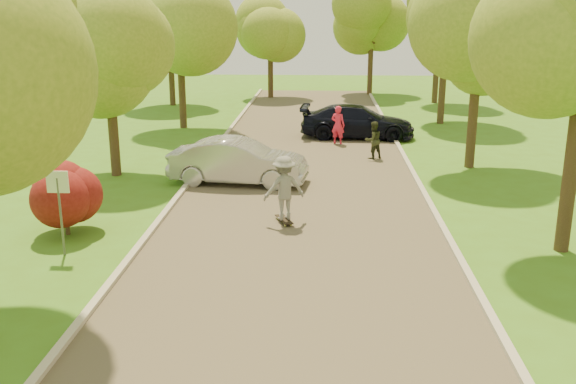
% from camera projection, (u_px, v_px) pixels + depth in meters
% --- Properties ---
extents(ground, '(100.00, 100.00, 0.00)m').
position_uv_depth(ground, '(285.00, 340.00, 12.00)').
color(ground, '#42721B').
rests_on(ground, ground).
extents(road, '(8.00, 60.00, 0.01)m').
position_uv_depth(road, '(300.00, 210.00, 19.68)').
color(road, '#4C4438').
rests_on(road, ground).
extents(curb_left, '(0.18, 60.00, 0.12)m').
position_uv_depth(curb_left, '(170.00, 207.00, 19.87)').
color(curb_left, '#B2AD9E').
rests_on(curb_left, ground).
extents(curb_right, '(0.18, 60.00, 0.12)m').
position_uv_depth(curb_right, '(434.00, 211.00, 19.45)').
color(curb_right, '#B2AD9E').
rests_on(curb_right, ground).
extents(street_sign, '(0.55, 0.06, 2.17)m').
position_uv_depth(street_sign, '(59.00, 195.00, 15.71)').
color(street_sign, '#59595E').
rests_on(street_sign, ground).
extents(red_shrub, '(1.70, 1.70, 1.95)m').
position_uv_depth(red_shrub, '(64.00, 196.00, 17.30)').
color(red_shrub, '#382619').
rests_on(red_shrub, ground).
extents(tree_l_midb, '(4.30, 4.20, 6.62)m').
position_uv_depth(tree_l_midb, '(112.00, 49.00, 22.61)').
color(tree_l_midb, '#382619').
rests_on(tree_l_midb, ground).
extents(tree_l_far, '(4.92, 4.80, 7.79)m').
position_uv_depth(tree_l_far, '(183.00, 19.00, 31.95)').
color(tree_l_far, '#382619').
rests_on(tree_l_far, ground).
extents(tree_r_midb, '(4.51, 4.40, 7.01)m').
position_uv_depth(tree_r_midb, '(484.00, 39.00, 23.76)').
color(tree_r_midb, '#382619').
rests_on(tree_r_midb, ground).
extents(tree_r_far, '(5.33, 5.20, 8.34)m').
position_uv_depth(tree_r_far, '(452.00, 12.00, 33.06)').
color(tree_r_far, '#382619').
rests_on(tree_r_far, ground).
extents(tree_bg_a, '(5.12, 5.00, 7.72)m').
position_uv_depth(tree_bg_a, '(172.00, 20.00, 39.79)').
color(tree_bg_a, '#382619').
rests_on(tree_bg_a, ground).
extents(tree_bg_b, '(5.12, 5.00, 7.95)m').
position_uv_depth(tree_bg_b, '(443.00, 16.00, 40.77)').
color(tree_bg_b, '#382619').
rests_on(tree_bg_b, ground).
extents(tree_bg_c, '(4.92, 4.80, 7.33)m').
position_uv_depth(tree_bg_c, '(273.00, 23.00, 43.40)').
color(tree_bg_c, '#382619').
rests_on(tree_bg_c, ground).
extents(tree_bg_d, '(5.12, 5.00, 7.72)m').
position_uv_depth(tree_bg_d, '(375.00, 19.00, 44.88)').
color(tree_bg_d, '#382619').
rests_on(tree_bg_d, ground).
extents(silver_sedan, '(4.97, 2.19, 1.59)m').
position_uv_depth(silver_sedan, '(238.00, 162.00, 22.53)').
color(silver_sedan, '#A8A8AC').
rests_on(silver_sedan, ground).
extents(dark_sedan, '(5.53, 2.53, 1.57)m').
position_uv_depth(dark_sedan, '(357.00, 122.00, 30.58)').
color(dark_sedan, black).
rests_on(dark_sedan, ground).
extents(longboard, '(0.60, 0.98, 0.11)m').
position_uv_depth(longboard, '(284.00, 220.00, 18.51)').
color(longboard, black).
rests_on(longboard, ground).
extents(skateboarder, '(1.37, 1.09, 1.86)m').
position_uv_depth(skateboarder, '(284.00, 188.00, 18.25)').
color(skateboarder, gray).
rests_on(skateboarder, longboard).
extents(person_striped, '(0.76, 0.65, 1.76)m').
position_uv_depth(person_striped, '(338.00, 125.00, 29.12)').
color(person_striped, '#E22144').
rests_on(person_striped, ground).
extents(person_olive, '(0.94, 0.87, 1.55)m').
position_uv_depth(person_olive, '(373.00, 140.00, 26.29)').
color(person_olive, '#2D311D').
rests_on(person_olive, ground).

